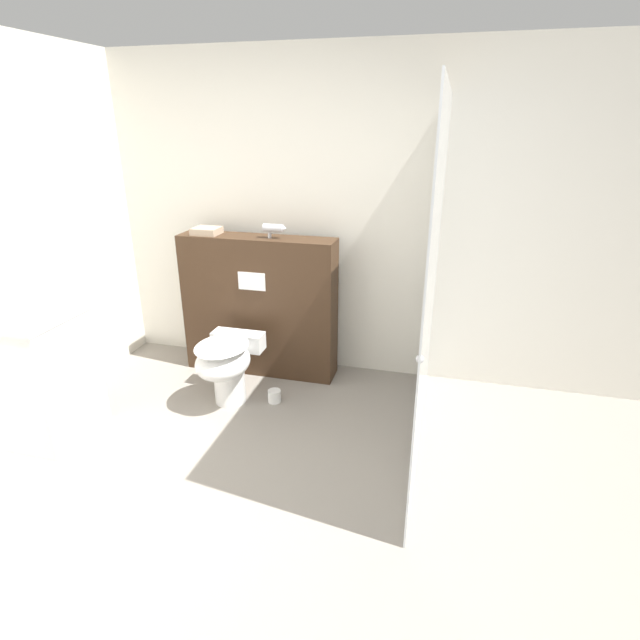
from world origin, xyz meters
The scene contains 9 objects.
ground_plane centered at (0.00, 0.00, 0.00)m, with size 12.00×12.00×0.00m, color gray.
wall_back centered at (0.00, 2.07, 1.25)m, with size 8.00×0.06×2.50m.
partition_panel centered at (-0.42, 1.81, 0.57)m, with size 1.25×0.27×1.14m.
shower_glass centered at (0.95, 1.10, 1.07)m, with size 0.04×1.87×2.14m.
toilet centered at (-0.46, 1.23, 0.33)m, with size 0.40×0.58×0.50m.
sink_vanity centered at (-1.42, 0.56, 0.48)m, with size 0.47×0.53×1.10m.
hair_drier centered at (-0.26, 1.79, 1.22)m, with size 0.18×0.06×0.11m.
folded_towel centered at (-0.82, 1.79, 1.17)m, with size 0.20×0.18×0.05m.
spare_toilet_roll centered at (-0.14, 1.33, 0.05)m, with size 0.10×0.10×0.09m.
Camera 1 is at (1.02, -1.75, 1.97)m, focal length 28.00 mm.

